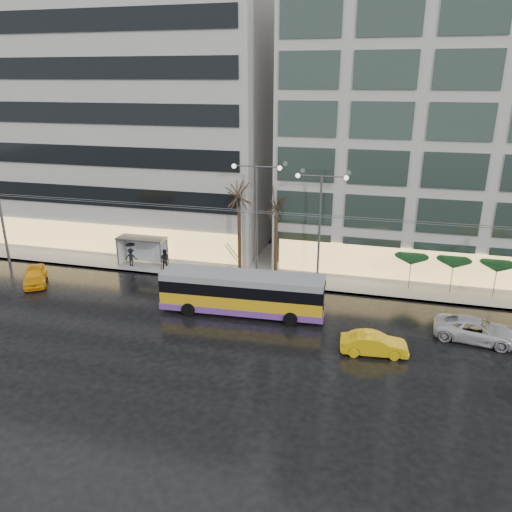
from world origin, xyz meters
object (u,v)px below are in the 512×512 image
(trolleybus, at_px, (242,294))
(street_lamp_near, at_px, (257,206))
(taxi_a, at_px, (35,275))
(bus_shelter, at_px, (139,244))

(trolleybus, relative_size, street_lamp_near, 1.26)
(trolleybus, relative_size, taxi_a, 2.77)
(bus_shelter, height_order, street_lamp_near, street_lamp_near)
(street_lamp_near, relative_size, taxi_a, 2.21)
(trolleybus, bearing_deg, bus_shelter, 149.13)
(trolleybus, height_order, bus_shelter, trolleybus)
(street_lamp_near, height_order, taxi_a, street_lamp_near)
(bus_shelter, bearing_deg, street_lamp_near, 0.63)
(street_lamp_near, bearing_deg, trolleybus, -83.87)
(bus_shelter, bearing_deg, taxi_a, -137.32)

